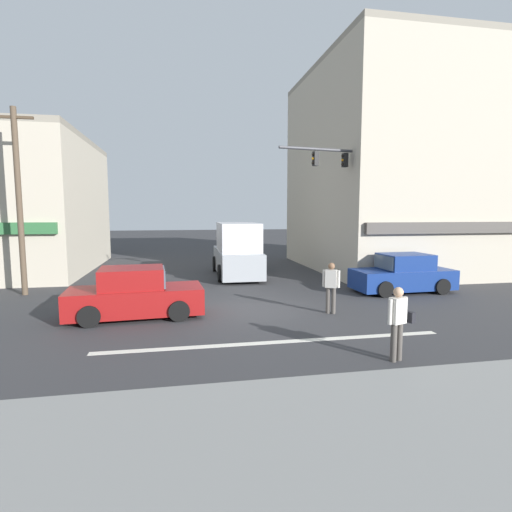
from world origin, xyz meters
name	(u,v)px	position (x,y,z in m)	size (l,w,h in m)	color
ground_plane	(251,309)	(0.00, 0.00, 0.00)	(120.00, 120.00, 0.00)	#333335
lane_marking_stripe	(275,342)	(0.00, -3.50, 0.00)	(9.00, 0.24, 0.01)	silver
sidewalk_curb	(364,458)	(0.00, -8.50, 0.08)	(40.00, 5.00, 0.16)	gray
building_right_corner	(403,170)	(10.56, 8.61, 5.71)	(10.81, 11.85, 11.43)	#B7AD99
street_tree	(356,192)	(7.19, 7.60, 4.37)	(3.86, 3.86, 6.31)	#4C3823
utility_pole_near_left	(19,199)	(-8.47, 4.05, 3.79)	(1.40, 0.22, 7.29)	brown
traffic_light_mast	(358,192)	(5.52, 3.77, 4.18)	(4.85, 0.86, 6.20)	#47474C
sedan_crossing_rightbound	(403,275)	(6.70, 1.79, 0.71)	(4.16, 1.99, 1.58)	navy
box_truck_parked_curbside	(237,252)	(0.53, 7.01, 1.25)	(2.30, 5.63, 2.75)	#999EA3
sedan_approaching_near	(135,295)	(-3.75, -0.30, 0.71)	(4.21, 2.09, 1.58)	maroon
pedestrian_foreground_with_bag	(398,319)	(2.37, -5.23, 0.95)	(0.69, 0.38, 1.67)	#4C4742
pedestrian_mid_crossing	(331,285)	(2.46, -1.01, 0.95)	(0.50, 0.38, 1.67)	#4C4742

